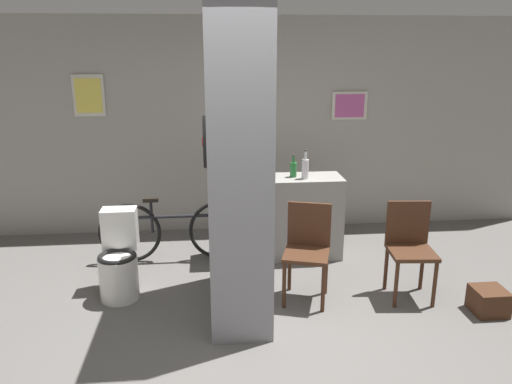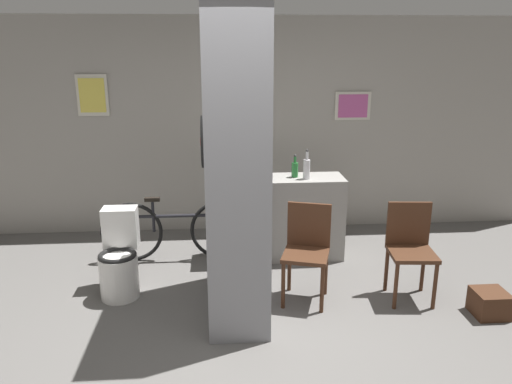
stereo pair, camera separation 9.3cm
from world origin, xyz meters
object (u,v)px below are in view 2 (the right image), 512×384
at_px(chair_near_pillar, 307,247).
at_px(chair_by_doorway, 410,246).
at_px(bottle_tall, 307,168).
at_px(bicycle, 177,230).
at_px(toilet, 119,260).

distance_m(chair_near_pillar, chair_by_doorway, 0.95).
bearing_deg(bottle_tall, bicycle, 177.73).
bearing_deg(bicycle, bottle_tall, -2.27).
relative_size(toilet, bottle_tall, 2.50).
bearing_deg(toilet, bottle_tall, 20.22).
bearing_deg(toilet, chair_by_doorway, -5.41).
distance_m(chair_by_doorway, bottle_tall, 1.34).
height_order(toilet, chair_near_pillar, chair_near_pillar).
height_order(chair_by_doorway, bottle_tall, bottle_tall).
xyz_separation_m(bicycle, bottle_tall, (1.39, -0.05, 0.67)).
bearing_deg(chair_near_pillar, bottle_tall, 98.38).
relative_size(toilet, chair_near_pillar, 0.90).
bearing_deg(chair_by_doorway, bottle_tall, 135.62).
xyz_separation_m(toilet, bottle_tall, (1.86, 0.69, 0.68)).
height_order(chair_by_doorway, bicycle, chair_by_doorway).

